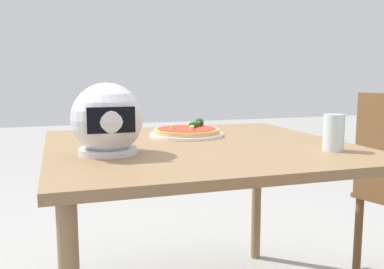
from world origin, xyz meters
The scene contains 5 objects.
dining_table centered at (0.00, 0.00, 0.65)m, with size 1.10×1.08×0.72m.
pizza_plate centered at (-0.02, -0.20, 0.73)m, with size 0.31×0.31×0.01m, color white.
pizza centered at (-0.02, -0.21, 0.74)m, with size 0.28×0.28×0.05m.
motorcycle_helmet centered at (0.35, 0.11, 0.83)m, with size 0.23×0.23×0.23m.
drinking_glass centered at (-0.39, 0.29, 0.78)m, with size 0.07×0.07×0.12m, color silver.
Camera 1 is at (0.50, 1.49, 0.98)m, focal length 39.72 mm.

